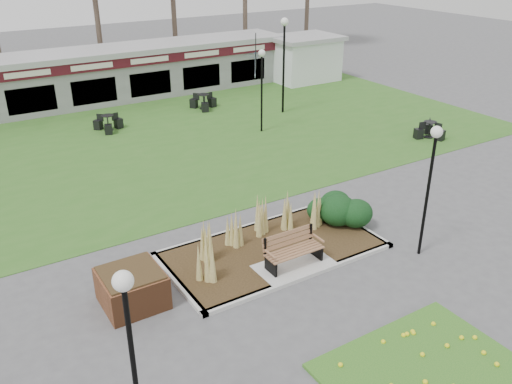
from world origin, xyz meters
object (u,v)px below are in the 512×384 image
food_pavilion (85,77)px  lamp_post_near_left (129,330)px  service_hut (304,58)px  bistro_set_a (108,125)px  park_bench (292,249)px  lamp_post_near_right (432,163)px  lamp_post_far_right (262,73)px  bistro_set_c (204,104)px  bistro_set_d (429,132)px  brick_planter (132,288)px  lamp_post_mid_right (284,45)px  patio_umbrella (256,65)px

food_pavilion → lamp_post_near_left: (-5.86, -23.46, 1.44)m
service_hut → bistro_set_a: 14.51m
park_bench → lamp_post_near_right: 4.48m
bistro_set_a → park_bench: bearing=-87.7°
lamp_post_near_right → lamp_post_far_right: size_ratio=1.01×
bistro_set_c → bistro_set_d: (6.75, -9.73, -0.01)m
lamp_post_near_left → lamp_post_near_right: size_ratio=1.02×
park_bench → service_hut: (13.50, 17.75, 0.86)m
food_pavilion → bistro_set_a: 5.46m
food_pavilion → bistro_set_c: 6.78m
brick_planter → lamp_post_mid_right: size_ratio=0.31×
bistro_set_a → bistro_set_d: (12.31, -8.86, -0.00)m
lamp_post_mid_right → bistro_set_c: lamp_post_mid_right is taller
bistro_set_c → park_bench: bearing=-108.1°
park_bench → bistro_set_d: size_ratio=1.23×
service_hut → lamp_post_far_right: 10.82m
bistro_set_a → brick_planter: bearing=-105.6°
patio_umbrella → food_pavilion: bearing=168.7°
park_bench → bistro_set_d: park_bench is taller
bistro_set_d → lamp_post_near_right: bearing=-139.5°
service_hut → bistro_set_c: (-8.51, -2.47, -1.17)m
lamp_post_mid_right → patio_umbrella: lamp_post_mid_right is taller
lamp_post_far_right → bistro_set_a: size_ratio=2.78×
lamp_post_near_left → patio_umbrella: bearing=53.9°
park_bench → patio_umbrella: 20.32m
lamp_post_far_right → food_pavilion: bearing=121.3°
patio_umbrella → brick_planter: bearing=-130.0°
park_bench → patio_umbrella: bearing=61.0°
brick_planter → lamp_post_far_right: lamp_post_far_right is taller
brick_planter → food_pavilion: (4.40, 18.96, 1.00)m
lamp_post_near_right → lamp_post_near_left: bearing=-166.0°
lamp_post_far_right → patio_umbrella: (4.22, 7.30, -1.44)m
service_hut → lamp_post_mid_right: 7.72m
bistro_set_d → patio_umbrella: 12.39m
lamp_post_near_right → lamp_post_mid_right: lamp_post_mid_right is taller
park_bench → bistro_set_c: 16.08m
park_bench → brick_planter: 4.47m
food_pavilion → bistro_set_d: 18.43m
food_pavilion → lamp_post_near_left: size_ratio=6.15×
lamp_post_near_right → lamp_post_mid_right: 14.65m
park_bench → bistro_set_a: 14.43m
bistro_set_c → lamp_post_near_left: bearing=-119.7°
lamp_post_mid_right → bistro_set_c: 5.40m
bistro_set_c → food_pavilion: bearing=138.4°
brick_planter → lamp_post_far_right: (10.03, 9.70, 2.35)m
brick_planter → lamp_post_near_left: size_ratio=0.38×
bistro_set_d → lamp_post_far_right: bearing=141.3°
park_bench → lamp_post_far_right: lamp_post_far_right is taller
brick_planter → lamp_post_near_right: lamp_post_near_right is taller
brick_planter → service_hut: 24.71m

